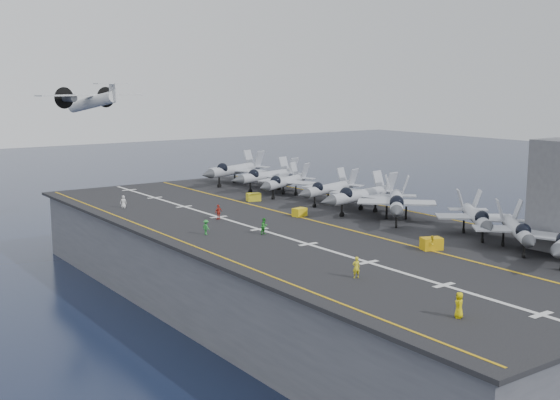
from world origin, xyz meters
TOP-DOWN VIEW (x-y plane):
  - ground at (0.00, 0.00)m, footprint 500.00×500.00m
  - hull at (0.00, 0.00)m, footprint 36.00×90.00m
  - flight_deck at (0.00, 0.00)m, footprint 38.00×92.00m
  - foul_line at (3.00, 0.00)m, footprint 0.35×90.00m
  - landing_centerline at (-6.00, 0.00)m, footprint 0.50×90.00m
  - deck_edge_port at (-17.00, 0.00)m, footprint 0.25×90.00m
  - deck_edge_stbd at (18.50, 0.00)m, footprint 0.25×90.00m
  - fighter_jet_1 at (11.06, -25.12)m, footprint 15.81×16.12m
  - fighter_jet_2 at (13.16, -17.88)m, footprint 15.85×16.48m
  - fighter_jet_3 at (11.68, -6.04)m, footprint 18.17×18.21m
  - fighter_jet_4 at (12.08, 1.31)m, footprint 16.95×12.86m
  - fighter_jet_5 at (13.10, 9.61)m, footprint 16.31×13.20m
  - fighter_jet_6 at (12.01, 19.49)m, footprint 16.82×14.61m
  - fighter_jet_7 at (13.30, 26.45)m, footprint 16.64×12.82m
  - fighter_jet_8 at (12.33, 35.41)m, footprint 19.06×15.93m
  - tow_cart_a at (3.43, -19.81)m, footprint 2.59×2.13m
  - tow_cart_b at (3.36, 4.11)m, footprint 2.10×1.59m
  - tow_cart_c at (5.12, 18.32)m, footprint 2.34×1.83m
  - crew_0 at (-11.86, -36.71)m, footprint 1.44×1.47m
  - crew_1 at (-10.83, -23.58)m, footprint 1.42×1.16m
  - crew_2 at (-7.07, -2.71)m, footprint 1.36×1.08m
  - crew_3 at (-12.86, 1.21)m, footprint 0.90×1.20m
  - crew_4 at (-6.81, 8.59)m, footprint 1.34×1.01m
  - crew_5 at (-13.66, 24.30)m, footprint 1.32×1.24m
  - crew_7 at (2.96, -20.39)m, footprint 1.20×0.98m
  - transport_plane at (-6.49, 54.08)m, footprint 24.08×18.84m

SIDE VIEW (x-z plane):
  - ground at x=0.00m, z-range 0.00..0.00m
  - hull at x=0.00m, z-range 0.00..10.00m
  - flight_deck at x=0.00m, z-range 10.00..10.40m
  - foul_line at x=3.00m, z-range 10.41..10.43m
  - landing_centerline at x=-6.00m, z-range 10.41..10.43m
  - deck_edge_port at x=-17.00m, z-range 10.41..10.43m
  - deck_edge_stbd at x=18.50m, z-range 10.41..10.43m
  - tow_cart_b at x=3.36m, z-range 10.40..11.54m
  - tow_cart_c at x=5.12m, z-range 10.40..11.64m
  - tow_cart_a at x=3.43m, z-range 10.40..11.73m
  - crew_7 at x=2.96m, z-range 10.40..12.12m
  - crew_3 at x=-12.86m, z-range 10.40..12.21m
  - crew_5 at x=-13.66m, z-range 10.40..12.23m
  - crew_2 at x=-7.07m, z-range 10.40..12.39m
  - crew_4 at x=-6.81m, z-range 10.40..12.42m
  - crew_1 at x=-10.83m, z-range 10.40..12.44m
  - crew_0 at x=-11.86m, z-range 10.40..12.46m
  - fighter_jet_1 at x=11.06m, z-range 10.40..15.11m
  - fighter_jet_2 at x=13.16m, z-range 10.40..15.19m
  - fighter_jet_6 at x=12.01m, z-range 10.40..15.31m
  - fighter_jet_5 at x=13.10m, z-range 10.40..15.31m
  - fighter_jet_7 at x=13.30m, z-range 10.40..15.57m
  - fighter_jet_4 at x=12.08m, z-range 10.40..15.73m
  - fighter_jet_3 at x=11.68m, z-range 10.40..15.76m
  - fighter_jet_8 at x=12.33m, z-range 10.40..16.05m
  - transport_plane at x=-6.49m, z-range 22.45..27.53m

